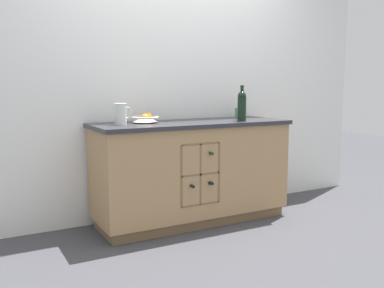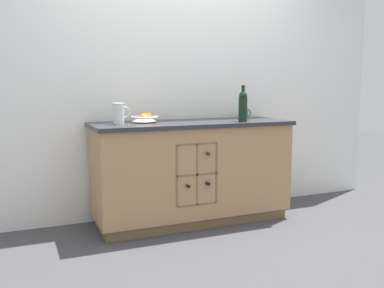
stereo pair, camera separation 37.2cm
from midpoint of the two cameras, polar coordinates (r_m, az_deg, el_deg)
ground_plane at (r=3.88m, az=-2.79°, el=-10.22°), size 14.00×14.00×0.00m
back_wall at (r=4.00m, az=-5.16°, el=8.88°), size 4.40×0.06×2.55m
kitchen_island at (r=3.76m, az=-2.83°, el=-3.67°), size 1.73×0.63×0.89m
fruit_bowl at (r=3.62m, az=-9.19°, el=3.38°), size 0.23×0.23×0.08m
white_pitcher at (r=3.46m, az=-12.47°, el=3.97°), size 0.14×0.10×0.17m
ceramic_mug at (r=4.11m, az=3.78°, el=4.14°), size 0.12×0.08×0.10m
standing_wine_bottle at (r=3.75m, az=3.85°, el=5.19°), size 0.08×0.08×0.31m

